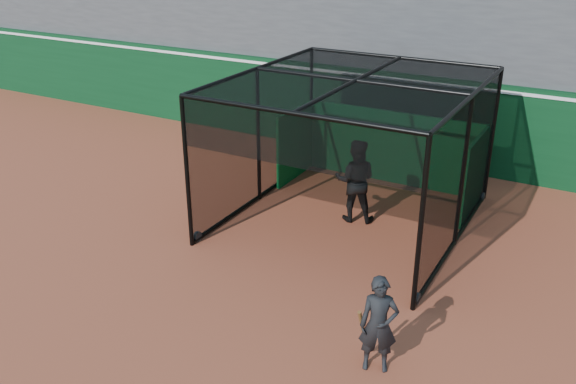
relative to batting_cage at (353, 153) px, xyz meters
The scene contains 5 objects.
ground 4.51m from the batting_cage, 102.73° to the right, with size 120.00×120.00×0.00m, color brown.
outfield_wall 4.50m from the batting_cage, 101.95° to the left, with size 50.00×0.50×2.50m.
batting_cage is the anchor object (origin of this frame).
batter 0.66m from the batting_cage, 33.08° to the left, with size 0.94×0.73×1.92m, color black.
on_deck_player 5.20m from the batting_cage, 61.77° to the right, with size 0.67×0.56×1.58m.
Camera 1 is at (5.82, -7.58, 6.22)m, focal length 38.00 mm.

